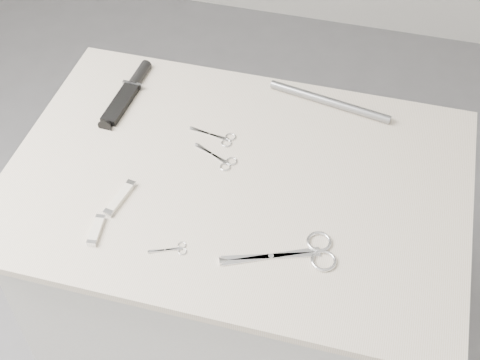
% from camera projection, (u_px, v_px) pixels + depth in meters
% --- Properties ---
extents(plinth, '(0.90, 0.60, 0.90)m').
position_uv_depth(plinth, '(237.00, 296.00, 1.79)').
color(plinth, silver).
rests_on(plinth, ground).
extents(display_board, '(1.00, 0.70, 0.02)m').
position_uv_depth(display_board, '(236.00, 180.00, 1.45)').
color(display_board, beige).
rests_on(display_board, plinth).
extents(large_shears, '(0.22, 0.13, 0.01)m').
position_uv_depth(large_shears, '(303.00, 253.00, 1.31)').
color(large_shears, silver).
rests_on(large_shears, display_board).
extents(embroidery_scissors_a, '(0.11, 0.05, 0.00)m').
position_uv_depth(embroidery_scissors_a, '(220.00, 137.00, 1.53)').
color(embroidery_scissors_a, silver).
rests_on(embroidery_scissors_a, display_board).
extents(embroidery_scissors_b, '(0.11, 0.07, 0.00)m').
position_uv_depth(embroidery_scissors_b, '(221.00, 159.00, 1.48)').
color(embroidery_scissors_b, silver).
rests_on(embroidery_scissors_b, display_board).
extents(tiny_scissors, '(0.08, 0.05, 0.00)m').
position_uv_depth(tiny_scissors, '(173.00, 249.00, 1.31)').
color(tiny_scissors, silver).
rests_on(tiny_scissors, display_board).
extents(sheathed_knife, '(0.05, 0.23, 0.03)m').
position_uv_depth(sheathed_knife, '(129.00, 90.00, 1.63)').
color(sheathed_knife, black).
rests_on(sheathed_knife, display_board).
extents(pocket_knife_a, '(0.04, 0.10, 0.01)m').
position_uv_depth(pocket_knife_a, '(120.00, 198.00, 1.40)').
color(pocket_knife_a, white).
rests_on(pocket_knife_a, display_board).
extents(pocket_knife_b, '(0.03, 0.08, 0.01)m').
position_uv_depth(pocket_knife_b, '(96.00, 231.00, 1.34)').
color(pocket_knife_b, white).
rests_on(pocket_knife_b, display_board).
extents(metal_rail, '(0.30, 0.08, 0.02)m').
position_uv_depth(metal_rail, '(329.00, 102.00, 1.60)').
color(metal_rail, gray).
rests_on(metal_rail, display_board).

